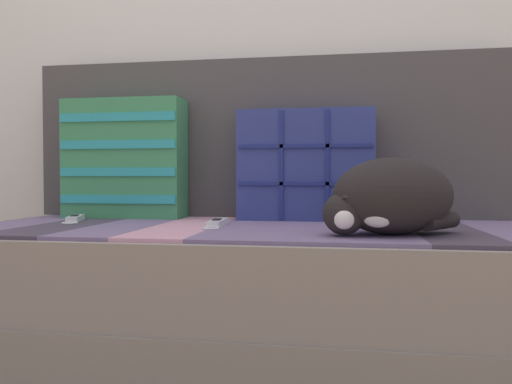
# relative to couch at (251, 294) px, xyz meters

# --- Properties ---
(ground_plane) EXTENTS (14.00, 14.00, 0.00)m
(ground_plane) POSITION_rel_couch_xyz_m (0.00, -0.14, -0.20)
(ground_plane) COLOR #937556
(couch) EXTENTS (1.73, 0.83, 0.42)m
(couch) POSITION_rel_couch_xyz_m (0.00, 0.00, 0.00)
(couch) COLOR gray
(couch) RESTS_ON ground_plane
(sofa_backrest) EXTENTS (1.70, 0.14, 0.56)m
(sofa_backrest) POSITION_rel_couch_xyz_m (0.00, 0.34, 0.49)
(sofa_backrest) COLOR #474242
(sofa_backrest) RESTS_ON couch
(throw_pillow_quilted) EXTENTS (0.44, 0.14, 0.36)m
(throw_pillow_quilted) POSITION_rel_couch_xyz_m (0.15, 0.20, 0.39)
(throw_pillow_quilted) COLOR navy
(throw_pillow_quilted) RESTS_ON couch
(throw_pillow_striped) EXTENTS (0.42, 0.14, 0.41)m
(throw_pillow_striped) POSITION_rel_couch_xyz_m (-0.49, 0.20, 0.42)
(throw_pillow_striped) COLOR #3D8956
(throw_pillow_striped) RESTS_ON couch
(sleeping_cat) EXTENTS (0.37, 0.32, 0.19)m
(sleeping_cat) POSITION_rel_couch_xyz_m (0.38, -0.21, 0.30)
(sleeping_cat) COLOR black
(sleeping_cat) RESTS_ON couch
(game_remote_near) EXTENTS (0.05, 0.20, 0.02)m
(game_remote_near) POSITION_rel_couch_xyz_m (-0.09, -0.06, 0.22)
(game_remote_near) COLOR white
(game_remote_near) RESTS_ON couch
(game_remote_far) EXTENTS (0.10, 0.19, 0.02)m
(game_remote_far) POSITION_rel_couch_xyz_m (-0.58, 0.02, 0.22)
(game_remote_far) COLOR white
(game_remote_far) RESTS_ON couch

